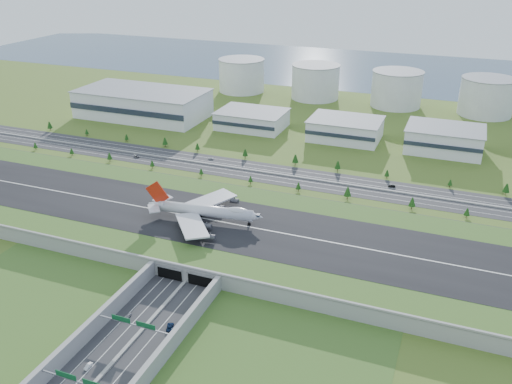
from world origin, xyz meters
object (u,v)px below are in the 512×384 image
(boeing_747, at_px, (205,211))
(car_2, at_px, (170,327))
(fuel_tank_a, at_px, (242,75))
(car_5, at_px, (392,186))
(car_7, at_px, (211,158))
(car_1, at_px, (88,366))
(car_4, at_px, (137,156))
(car_0, at_px, (128,316))

(boeing_747, bearing_deg, car_2, -81.28)
(boeing_747, bearing_deg, fuel_tank_a, 101.78)
(fuel_tank_a, bearing_deg, car_5, -46.43)
(car_5, distance_m, car_7, 138.12)
(car_1, xyz_separation_m, car_7, (-52.92, 221.65, -0.05))
(fuel_tank_a, height_order, car_5, fuel_tank_a)
(car_4, bearing_deg, car_7, -59.47)
(car_4, relative_size, car_5, 1.00)
(car_0, height_order, car_2, car_2)
(fuel_tank_a, bearing_deg, car_0, -74.49)
(car_1, xyz_separation_m, car_5, (85.16, 218.84, 0.11))
(boeing_747, bearing_deg, car_1, -94.49)
(car_0, relative_size, car_4, 0.81)
(car_1, distance_m, car_4, 231.29)
(car_1, bearing_deg, car_2, 61.25)
(car_1, xyz_separation_m, car_2, (18.17, 32.57, 0.15))
(car_1, relative_size, car_7, 0.94)
(car_4, xyz_separation_m, car_7, (55.48, 17.33, -0.18))
(car_2, relative_size, car_5, 1.25)
(car_0, height_order, car_5, car_5)
(boeing_747, xyz_separation_m, car_1, (5.45, -115.43, -13.25))
(car_1, bearing_deg, boeing_747, 93.10)
(car_5, bearing_deg, boeing_747, -53.52)
(car_2, height_order, car_7, car_2)
(car_4, distance_m, car_5, 194.11)
(car_1, height_order, car_7, car_1)
(car_5, bearing_deg, car_7, -103.46)
(fuel_tank_a, distance_m, car_0, 409.20)
(car_0, bearing_deg, car_1, -85.28)
(car_2, relative_size, car_7, 1.36)
(car_7, bearing_deg, car_0, 19.51)
(fuel_tank_a, xyz_separation_m, car_7, (59.49, -204.89, -16.73))
(fuel_tank_a, relative_size, car_2, 8.15)
(fuel_tank_a, xyz_separation_m, boeing_747, (106.96, -311.11, -3.43))
(car_5, relative_size, car_7, 1.09)
(fuel_tank_a, height_order, car_7, fuel_tank_a)
(fuel_tank_a, xyz_separation_m, car_2, (130.58, -393.96, -16.53))
(car_0, distance_m, car_5, 206.14)
(car_0, bearing_deg, car_2, -0.70)
(car_2, height_order, car_5, car_2)
(boeing_747, distance_m, car_0, 83.96)
(car_5, xyz_separation_m, car_7, (-138.09, 2.81, -0.15))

